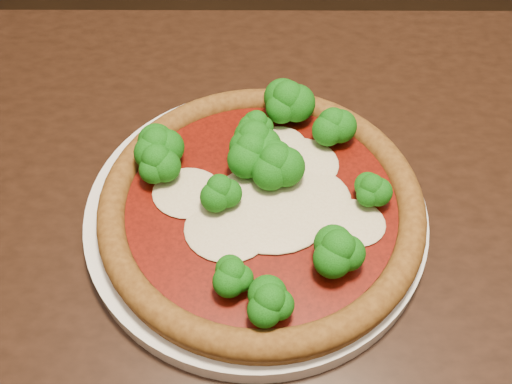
# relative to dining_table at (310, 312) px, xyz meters

# --- Properties ---
(dining_table) EXTENTS (1.21, 0.89, 0.75)m
(dining_table) POSITION_rel_dining_table_xyz_m (0.00, 0.00, 0.00)
(dining_table) COLOR black
(dining_table) RESTS_ON floor
(plate) EXTENTS (0.30, 0.30, 0.02)m
(plate) POSITION_rel_dining_table_xyz_m (-0.06, 0.03, 0.12)
(plate) COLOR white
(plate) RESTS_ON dining_table
(pizza) EXTENTS (0.28, 0.28, 0.06)m
(pizza) POSITION_rel_dining_table_xyz_m (-0.06, 0.03, 0.15)
(pizza) COLOR brown
(pizza) RESTS_ON plate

